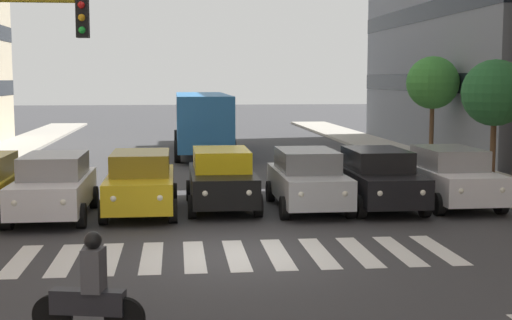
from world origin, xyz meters
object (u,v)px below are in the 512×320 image
(motorcycle_with_rider, at_px, (90,293))
(street_tree_1, at_px, (495,93))
(car_2, at_px, (307,179))
(car_3, at_px, (222,178))
(car_0, at_px, (450,176))
(car_5, at_px, (54,186))
(car_4, at_px, (141,182))
(street_tree_2, at_px, (433,83))
(bus_behind_traffic, at_px, (202,117))
(car_1, at_px, (378,178))

(motorcycle_with_rider, relative_size, street_tree_1, 0.39)
(car_2, height_order, car_3, same)
(car_3, bearing_deg, motorcycle_with_rider, 75.92)
(street_tree_1, bearing_deg, car_0, 50.75)
(car_5, bearing_deg, car_4, -170.31)
(car_5, bearing_deg, motorcycle_with_rider, 102.17)
(street_tree_1, bearing_deg, car_3, 18.61)
(car_3, distance_m, motorcycle_with_rider, 10.66)
(street_tree_1, xyz_separation_m, street_tree_2, (-0.36, -7.12, 0.31))
(car_4, xyz_separation_m, street_tree_2, (-12.40, -10.96, 2.69))
(motorcycle_with_rider, xyz_separation_m, street_tree_2, (-12.69, -20.73, 2.93))
(car_0, height_order, car_3, same)
(car_0, relative_size, bus_behind_traffic, 0.42)
(car_3, bearing_deg, car_2, 169.73)
(car_0, xyz_separation_m, street_tree_2, (-3.31, -10.73, 2.69))
(motorcycle_with_rider, distance_m, street_tree_1, 18.55)
(motorcycle_with_rider, bearing_deg, car_1, -125.89)
(car_5, bearing_deg, car_1, -177.09)
(motorcycle_with_rider, bearing_deg, car_0, -133.15)
(car_0, bearing_deg, street_tree_2, -107.16)
(bus_behind_traffic, relative_size, motorcycle_with_rider, 6.26)
(bus_behind_traffic, distance_m, motorcycle_with_rider, 25.86)
(car_4, height_order, bus_behind_traffic, bus_behind_traffic)
(car_4, relative_size, motorcycle_with_rider, 2.65)
(car_1, bearing_deg, car_2, -1.42)
(car_1, bearing_deg, motorcycle_with_rider, 54.11)
(car_0, relative_size, motorcycle_with_rider, 2.65)
(car_3, bearing_deg, car_1, 173.74)
(car_1, bearing_deg, car_4, 0.58)
(car_1, relative_size, car_2, 1.00)
(car_0, bearing_deg, motorcycle_with_rider, 46.85)
(car_2, bearing_deg, car_1, 178.58)
(car_2, xyz_separation_m, street_tree_1, (-7.28, -3.72, 2.38))
(street_tree_2, bearing_deg, car_1, 62.91)
(bus_behind_traffic, xyz_separation_m, motorcycle_with_rider, (2.59, 25.71, -1.21))
(motorcycle_with_rider, bearing_deg, car_2, -117.05)
(street_tree_2, bearing_deg, bus_behind_traffic, -26.25)
(motorcycle_with_rider, bearing_deg, car_5, -77.83)
(car_4, distance_m, car_5, 2.34)
(car_1, xyz_separation_m, car_2, (2.07, -0.05, 0.00))
(car_2, bearing_deg, street_tree_1, -152.90)
(car_2, xyz_separation_m, car_4, (4.76, 0.12, 0.00))
(car_0, relative_size, street_tree_2, 0.96)
(bus_behind_traffic, bearing_deg, car_0, 113.36)
(car_2, xyz_separation_m, car_5, (7.07, 0.52, 0.00))
(motorcycle_with_rider, height_order, street_tree_2, street_tree_2)
(car_0, relative_size, car_4, 1.00)
(car_4, xyz_separation_m, bus_behind_traffic, (-2.30, -15.94, 0.97))
(car_5, xyz_separation_m, motorcycle_with_rider, (-2.02, 9.37, -0.24))
(car_3, relative_size, bus_behind_traffic, 0.42)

